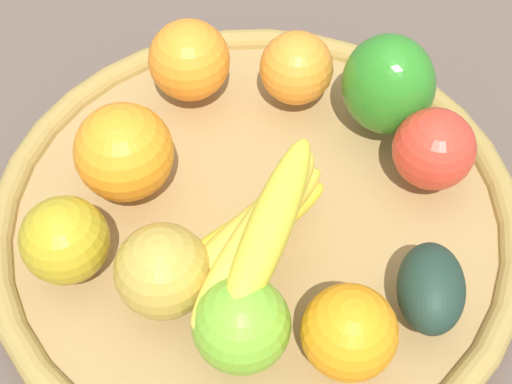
{
  "coord_description": "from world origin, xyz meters",
  "views": [
    {
      "loc": [
        -0.33,
        0.19,
        0.57
      ],
      "look_at": [
        0.0,
        0.0,
        0.05
      ],
      "focal_mm": 54.08,
      "sensor_mm": 36.0,
      "label": 1
    }
  ],
  "objects_px": {
    "orange_2": "(124,152)",
    "apple_3": "(65,240)",
    "orange_1": "(189,60)",
    "bell_pepper": "(388,85)",
    "orange_0": "(349,332)",
    "orange_3": "(296,68)",
    "banana_bunch": "(251,235)",
    "avocado": "(431,288)",
    "apple_0": "(434,149)",
    "apple_2": "(163,271)",
    "apple_1": "(241,325)"
  },
  "relations": [
    {
      "from": "orange_2",
      "to": "apple_3",
      "type": "relative_size",
      "value": 1.19
    },
    {
      "from": "orange_1",
      "to": "bell_pepper",
      "type": "xyz_separation_m",
      "value": [
        -0.13,
        -0.13,
        0.01
      ]
    },
    {
      "from": "bell_pepper",
      "to": "orange_0",
      "type": "bearing_deg",
      "value": -65.52
    },
    {
      "from": "orange_2",
      "to": "orange_1",
      "type": "xyz_separation_m",
      "value": [
        0.07,
        -0.1,
        -0.0
      ]
    },
    {
      "from": "orange_3",
      "to": "banana_bunch",
      "type": "bearing_deg",
      "value": 137.27
    },
    {
      "from": "orange_3",
      "to": "avocado",
      "type": "xyz_separation_m",
      "value": [
        -0.24,
        0.03,
        -0.01
      ]
    },
    {
      "from": "orange_3",
      "to": "apple_0",
      "type": "xyz_separation_m",
      "value": [
        -0.14,
        -0.05,
        0.0
      ]
    },
    {
      "from": "banana_bunch",
      "to": "apple_0",
      "type": "bearing_deg",
      "value": -90.33
    },
    {
      "from": "orange_0",
      "to": "apple_2",
      "type": "bearing_deg",
      "value": 39.61
    },
    {
      "from": "orange_2",
      "to": "apple_2",
      "type": "relative_size",
      "value": 1.13
    },
    {
      "from": "apple_0",
      "to": "apple_3",
      "type": "height_order",
      "value": "same"
    },
    {
      "from": "orange_3",
      "to": "bell_pepper",
      "type": "xyz_separation_m",
      "value": [
        -0.07,
        -0.05,
        0.01
      ]
    },
    {
      "from": "orange_1",
      "to": "apple_0",
      "type": "height_order",
      "value": "orange_1"
    },
    {
      "from": "avocado",
      "to": "apple_1",
      "type": "bearing_deg",
      "value": 73.66
    },
    {
      "from": "orange_3",
      "to": "bell_pepper",
      "type": "distance_m",
      "value": 0.09
    },
    {
      "from": "orange_0",
      "to": "apple_3",
      "type": "relative_size",
      "value": 1.01
    },
    {
      "from": "orange_3",
      "to": "orange_2",
      "type": "height_order",
      "value": "orange_2"
    },
    {
      "from": "banana_bunch",
      "to": "apple_0",
      "type": "xyz_separation_m",
      "value": [
        -0.0,
        -0.18,
        -0.0
      ]
    },
    {
      "from": "orange_3",
      "to": "apple_0",
      "type": "height_order",
      "value": "apple_0"
    },
    {
      "from": "banana_bunch",
      "to": "apple_0",
      "type": "distance_m",
      "value": 0.18
    },
    {
      "from": "orange_0",
      "to": "apple_3",
      "type": "distance_m",
      "value": 0.23
    },
    {
      "from": "orange_3",
      "to": "orange_0",
      "type": "bearing_deg",
      "value": 155.81
    },
    {
      "from": "bell_pepper",
      "to": "avocado",
      "type": "height_order",
      "value": "bell_pepper"
    },
    {
      "from": "apple_0",
      "to": "orange_1",
      "type": "bearing_deg",
      "value": 33.38
    },
    {
      "from": "orange_0",
      "to": "avocado",
      "type": "distance_m",
      "value": 0.08
    },
    {
      "from": "apple_3",
      "to": "bell_pepper",
      "type": "height_order",
      "value": "bell_pepper"
    },
    {
      "from": "orange_3",
      "to": "banana_bunch",
      "type": "height_order",
      "value": "banana_bunch"
    },
    {
      "from": "apple_1",
      "to": "apple_2",
      "type": "relative_size",
      "value": 0.98
    },
    {
      "from": "banana_bunch",
      "to": "apple_0",
      "type": "height_order",
      "value": "banana_bunch"
    },
    {
      "from": "banana_bunch",
      "to": "apple_1",
      "type": "xyz_separation_m",
      "value": [
        -0.06,
        0.04,
        -0.0
      ]
    },
    {
      "from": "orange_2",
      "to": "orange_1",
      "type": "distance_m",
      "value": 0.12
    },
    {
      "from": "orange_2",
      "to": "apple_3",
      "type": "distance_m",
      "value": 0.09
    },
    {
      "from": "apple_3",
      "to": "avocado",
      "type": "bearing_deg",
      "value": -127.96
    },
    {
      "from": "apple_1",
      "to": "avocado",
      "type": "bearing_deg",
      "value": -106.34
    },
    {
      "from": "orange_3",
      "to": "bell_pepper",
      "type": "relative_size",
      "value": 0.71
    },
    {
      "from": "bell_pepper",
      "to": "banana_bunch",
      "type": "bearing_deg",
      "value": -91.73
    },
    {
      "from": "apple_1",
      "to": "avocado",
      "type": "distance_m",
      "value": 0.15
    },
    {
      "from": "orange_1",
      "to": "apple_1",
      "type": "bearing_deg",
      "value": 160.37
    },
    {
      "from": "orange_1",
      "to": "apple_1",
      "type": "distance_m",
      "value": 0.27
    },
    {
      "from": "apple_0",
      "to": "avocado",
      "type": "xyz_separation_m",
      "value": [
        -0.1,
        0.08,
        -0.01
      ]
    },
    {
      "from": "banana_bunch",
      "to": "orange_0",
      "type": "bearing_deg",
      "value": -169.49
    },
    {
      "from": "orange_3",
      "to": "banana_bunch",
      "type": "xyz_separation_m",
      "value": [
        -0.14,
        0.13,
        0.0
      ]
    },
    {
      "from": "orange_1",
      "to": "avocado",
      "type": "bearing_deg",
      "value": -170.66
    },
    {
      "from": "orange_2",
      "to": "apple_0",
      "type": "distance_m",
      "value": 0.26
    },
    {
      "from": "apple_0",
      "to": "apple_1",
      "type": "height_order",
      "value": "apple_1"
    },
    {
      "from": "banana_bunch",
      "to": "bell_pepper",
      "type": "bearing_deg",
      "value": -68.72
    },
    {
      "from": "apple_0",
      "to": "banana_bunch",
      "type": "bearing_deg",
      "value": 89.67
    },
    {
      "from": "bell_pepper",
      "to": "orange_2",
      "type": "bearing_deg",
      "value": -125.86
    },
    {
      "from": "banana_bunch",
      "to": "orange_0",
      "type": "distance_m",
      "value": 0.11
    },
    {
      "from": "banana_bunch",
      "to": "apple_3",
      "type": "xyz_separation_m",
      "value": [
        0.07,
        0.13,
        -0.0
      ]
    }
  ]
}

